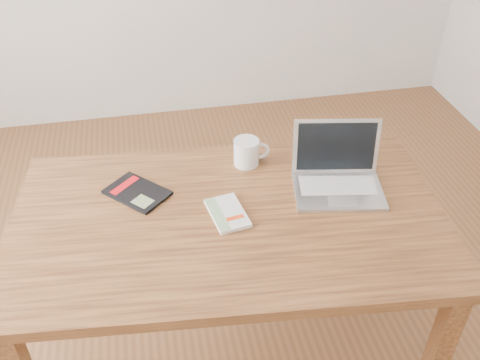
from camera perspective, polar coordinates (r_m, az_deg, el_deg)
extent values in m
plane|color=brown|center=(2.40, -1.70, -16.43)|extent=(4.00, 4.00, 0.00)
cube|color=brown|center=(1.81, -1.18, -4.34)|extent=(1.53, 0.97, 0.04)
cube|color=brown|center=(2.02, 20.17, -17.53)|extent=(0.07, 0.07, 0.71)
cube|color=brown|center=(2.39, -18.09, -6.38)|extent=(0.07, 0.07, 0.71)
cube|color=brown|center=(2.45, 13.98, -4.28)|extent=(0.07, 0.07, 0.71)
cube|color=silver|center=(1.80, -1.34, -3.58)|extent=(0.14, 0.20, 0.01)
cube|color=silver|center=(1.80, -1.34, -3.55)|extent=(0.14, 0.19, 0.01)
cube|color=#80A474|center=(1.78, -2.43, -3.62)|extent=(0.07, 0.18, 0.00)
cube|color=red|center=(1.77, -0.52, -4.03)|extent=(0.06, 0.03, 0.00)
cube|color=black|center=(1.92, -10.91, -1.30)|extent=(0.25, 0.25, 0.01)
cube|color=red|center=(1.95, -12.19, -0.54)|extent=(0.11, 0.11, 0.00)
cube|color=#7E975E|center=(1.87, -10.35, -2.25)|extent=(0.08, 0.08, 0.00)
cube|color=silver|center=(1.92, 10.45, -1.20)|extent=(0.34, 0.27, 0.01)
cube|color=silver|center=(1.94, 10.35, -0.54)|extent=(0.28, 0.16, 0.00)
cube|color=#BCBCC1|center=(1.87, 10.80, -2.24)|extent=(0.10, 0.06, 0.00)
cube|color=silver|center=(1.96, 10.21, 3.58)|extent=(0.31, 0.09, 0.21)
cube|color=black|center=(1.95, 10.24, 3.52)|extent=(0.28, 0.08, 0.18)
cylinder|color=white|center=(2.01, 0.68, 2.98)|extent=(0.10, 0.10, 0.10)
cylinder|color=black|center=(1.98, 0.69, 4.11)|extent=(0.08, 0.08, 0.01)
torus|color=white|center=(2.02, 2.19, 3.12)|extent=(0.07, 0.02, 0.07)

